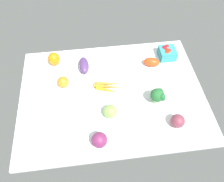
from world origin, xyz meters
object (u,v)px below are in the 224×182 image
at_px(eggplant, 84,65).
at_px(roma_tomato, 152,62).
at_px(bell_pepper_orange, 54,59).
at_px(broccoli_head, 158,95).
at_px(red_onion_center, 99,140).
at_px(heirloom_tomato_green, 110,111).
at_px(heirloom_tomato_orange, 63,82).
at_px(carrot_bunch, 108,87).
at_px(red_onion_near_basket, 178,121).
at_px(berry_basket, 167,53).

relative_size(eggplant, roma_tomato, 1.29).
relative_size(eggplant, bell_pepper_orange, 1.49).
relative_size(broccoli_head, red_onion_center, 1.31).
height_order(heirloom_tomato_green, heirloom_tomato_orange, heirloom_tomato_green).
relative_size(heirloom_tomato_green, carrot_bunch, 0.42).
bearing_deg(red_onion_center, roma_tomato, -127.88).
bearing_deg(heirloom_tomato_green, red_onion_center, 64.64).
bearing_deg(roma_tomato, red_onion_near_basket, -68.81).
relative_size(heirloom_tomato_green, broccoli_head, 0.71).
relative_size(carrot_bunch, berry_basket, 1.70).
bearing_deg(heirloom_tomato_green, heirloom_tomato_orange, -43.13).
relative_size(bell_pepper_orange, heirloom_tomato_orange, 1.28).
bearing_deg(red_onion_near_basket, bell_pepper_orange, -38.85).
bearing_deg(bell_pepper_orange, eggplant, 160.22).
xyz_separation_m(broccoli_head, red_onion_near_basket, (-0.07, 0.15, -0.03)).
bearing_deg(berry_basket, eggplant, 4.13).
relative_size(bell_pepper_orange, berry_basket, 0.84).
relative_size(eggplant, heirloom_tomato_green, 1.75).
height_order(roma_tomato, bell_pepper_orange, bell_pepper_orange).
relative_size(carrot_bunch, red_onion_near_basket, 2.39).
distance_m(eggplant, red_onion_near_basket, 0.63).
xyz_separation_m(heirloom_tomato_green, red_onion_center, (0.07, 0.15, 0.00)).
relative_size(eggplant, broccoli_head, 1.24).
distance_m(broccoli_head, red_onion_center, 0.39).
bearing_deg(heirloom_tomato_green, eggplant, -70.84).
distance_m(heirloom_tomato_green, carrot_bunch, 0.18).
relative_size(heirloom_tomato_green, roma_tomato, 0.74).
bearing_deg(carrot_bunch, berry_basket, -152.74).
bearing_deg(carrot_bunch, red_onion_near_basket, 139.36).
bearing_deg(heirloom_tomato_green, carrot_bunch, -93.18).
xyz_separation_m(roma_tomato, bell_pepper_orange, (0.60, -0.09, 0.01)).
bearing_deg(broccoli_head, red_onion_near_basket, 114.79).
distance_m(heirloom_tomato_green, roma_tomato, 0.44).
xyz_separation_m(eggplant, red_onion_near_basket, (-0.45, 0.44, 0.01)).
relative_size(heirloom_tomato_green, berry_basket, 0.72).
bearing_deg(heirloom_tomato_orange, bell_pepper_orange, -73.26).
bearing_deg(heirloom_tomato_orange, roma_tomato, -170.27).
height_order(broccoli_head, carrot_bunch, broccoli_head).
bearing_deg(broccoli_head, berry_basket, -113.84).
xyz_separation_m(bell_pepper_orange, carrot_bunch, (-0.31, 0.23, -0.03)).
xyz_separation_m(red_onion_center, carrot_bunch, (-0.08, -0.33, -0.03)).
height_order(eggplant, heirloom_tomato_green, heirloom_tomato_green).
bearing_deg(roma_tomato, red_onion_center, -111.42).
bearing_deg(bell_pepper_orange, heirloom_tomato_green, 126.10).
height_order(red_onion_near_basket, heirloom_tomato_orange, red_onion_near_basket).
relative_size(roma_tomato, bell_pepper_orange, 1.15).
distance_m(carrot_bunch, berry_basket, 0.45).
bearing_deg(bell_pepper_orange, roma_tomato, 171.58).
distance_m(roma_tomato, berry_basket, 0.13).
height_order(eggplant, berry_basket, berry_basket).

